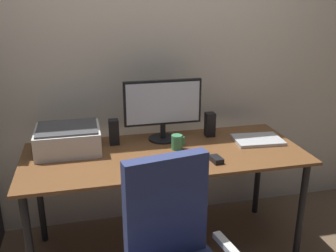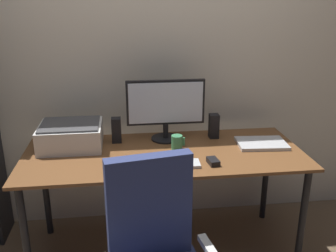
% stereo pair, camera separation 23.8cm
% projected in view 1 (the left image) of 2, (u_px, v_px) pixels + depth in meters
% --- Properties ---
extents(ground_plane, '(12.00, 12.00, 0.00)m').
position_uv_depth(ground_plane, '(165.00, 249.00, 2.62)').
color(ground_plane, brown).
extents(back_wall, '(6.40, 0.10, 2.60)m').
position_uv_depth(back_wall, '(148.00, 52.00, 2.69)').
color(back_wall, beige).
rests_on(back_wall, ground).
extents(desk, '(1.77, 0.73, 0.74)m').
position_uv_depth(desk, '(165.00, 163.00, 2.41)').
color(desk, brown).
rests_on(desk, ground).
extents(monitor, '(0.53, 0.20, 0.42)m').
position_uv_depth(monitor, '(163.00, 106.00, 2.52)').
color(monitor, black).
rests_on(monitor, desk).
extents(keyboard, '(0.29, 0.12, 0.02)m').
position_uv_depth(keyboard, '(180.00, 164.00, 2.19)').
color(keyboard, '#B7BABC').
rests_on(keyboard, desk).
extents(mouse, '(0.07, 0.10, 0.03)m').
position_uv_depth(mouse, '(216.00, 159.00, 2.24)').
color(mouse, black).
rests_on(mouse, desk).
extents(coffee_mug, '(0.09, 0.07, 0.10)m').
position_uv_depth(coffee_mug, '(177.00, 142.00, 2.42)').
color(coffee_mug, '#387F51').
rests_on(coffee_mug, desk).
extents(laptop, '(0.34, 0.25, 0.02)m').
position_uv_depth(laptop, '(258.00, 140.00, 2.56)').
color(laptop, '#B7BABC').
rests_on(laptop, desk).
extents(speaker_left, '(0.06, 0.07, 0.17)m').
position_uv_depth(speaker_left, '(114.00, 132.00, 2.49)').
color(speaker_left, black).
rests_on(speaker_left, desk).
extents(speaker_right, '(0.06, 0.07, 0.17)m').
position_uv_depth(speaker_right, '(210.00, 125.00, 2.63)').
color(speaker_right, black).
rests_on(speaker_right, desk).
extents(printer, '(0.40, 0.34, 0.16)m').
position_uv_depth(printer, '(68.00, 139.00, 2.38)').
color(printer, silver).
rests_on(printer, desk).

